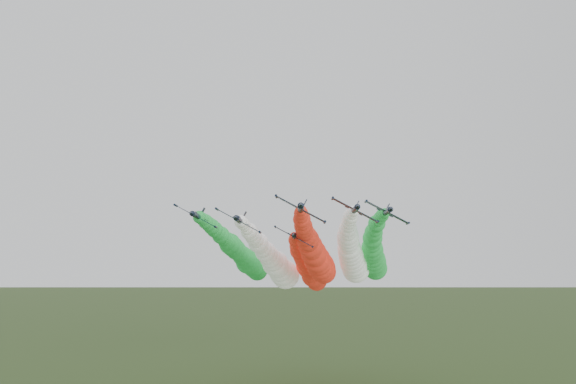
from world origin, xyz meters
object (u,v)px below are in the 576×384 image
jet_inner_left (275,263)px  jet_outer_right (374,255)px  jet_outer_left (242,255)px  jet_inner_right (352,256)px  jet_trail (309,268)px  jet_lead (316,257)px

jet_inner_left → jet_outer_right: 26.98m
jet_inner_left → jet_outer_left: (-9.24, 2.16, 2.20)m
jet_outer_left → jet_outer_right: (35.82, 1.79, 0.15)m
jet_inner_right → jet_trail: 20.16m
jet_inner_left → jet_trail: bearing=56.6°
jet_lead → jet_inner_right: (9.48, 9.37, 0.53)m
jet_outer_left → jet_trail: jet_outer_left is taller
jet_inner_left → jet_outer_right: jet_outer_right is taller
jet_inner_right → jet_trail: bearing=123.4°
jet_inner_right → jet_outer_right: size_ratio=1.00×
jet_lead → jet_outer_right: 22.75m
jet_inner_right → jet_outer_left: size_ratio=1.01×
jet_inner_right → jet_outer_left: jet_inner_right is taller
jet_inner_left → jet_outer_right: (26.58, 3.95, 2.36)m
jet_inner_right → jet_outer_left: bearing=170.4°
jet_lead → jet_outer_left: 24.47m
jet_trail → jet_outer_left: bearing=-147.6°
jet_outer_right → jet_trail: 20.40m
jet_trail → jet_lead: bearing=-86.8°
jet_inner_right → jet_outer_left: (-29.29, 4.97, 0.25)m
jet_lead → jet_outer_right: bearing=45.2°
jet_inner_left → jet_trail: (9.10, 13.81, -1.28)m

